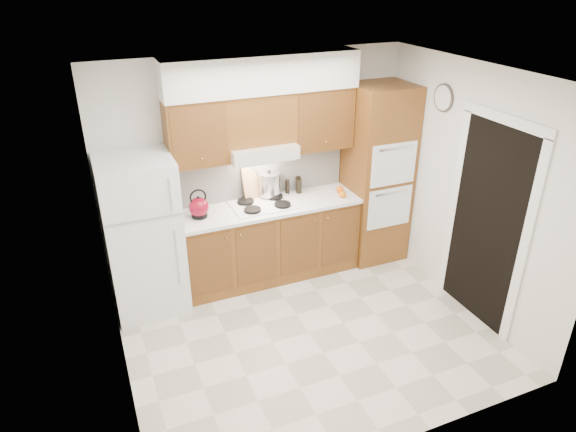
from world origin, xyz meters
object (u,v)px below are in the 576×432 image
object	(u,v)px
fridge	(143,236)
kettle	(199,207)
stock_pot	(269,184)
oven_cabinet	(377,175)

from	to	relation	value
fridge	kettle	xyz separation A→B (m)	(0.62, 0.05, 0.20)
kettle	stock_pot	distance (m)	0.92
kettle	stock_pot	world-z (taller)	stock_pot
oven_cabinet	stock_pot	size ratio (longest dim) A/B	8.17
kettle	stock_pot	size ratio (longest dim) A/B	0.81
fridge	stock_pot	bearing A→B (deg)	9.77
oven_cabinet	fridge	bearing A→B (deg)	-179.30
fridge	oven_cabinet	size ratio (longest dim) A/B	0.78
oven_cabinet	kettle	size ratio (longest dim) A/B	10.03
fridge	kettle	size ratio (longest dim) A/B	7.84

